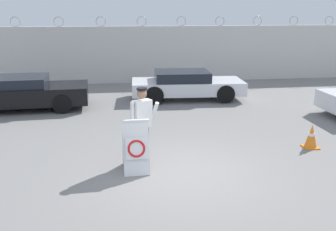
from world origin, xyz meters
TOP-DOWN VIEW (x-y plane):
  - ground_plane at (0.00, 0.00)m, footprint 90.00×90.00m
  - perimeter_wall at (0.00, 11.15)m, footprint 36.00×0.30m
  - barricade_sign at (-0.99, 0.31)m, footprint 0.61×0.77m
  - security_guard at (-0.79, 0.87)m, footprint 0.68×0.42m
  - traffic_cone_near at (3.64, 1.11)m, footprint 0.38×0.38m
  - parked_car_front_coupe at (-4.76, 6.35)m, footprint 4.71×2.12m
  - parked_car_rear_sedan at (1.46, 7.15)m, footprint 4.56×2.14m

SIDE VIEW (x-z plane):
  - ground_plane at x=0.00m, z-range 0.00..0.00m
  - traffic_cone_near at x=3.64m, z-range 0.00..0.63m
  - barricade_sign at x=-0.99m, z-range 0.00..1.18m
  - parked_car_rear_sedan at x=1.46m, z-range 0.02..1.16m
  - parked_car_front_coupe at x=-4.76m, z-range 0.02..1.22m
  - security_guard at x=-0.79m, z-range 0.11..1.88m
  - perimeter_wall at x=0.00m, z-range -0.22..2.99m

